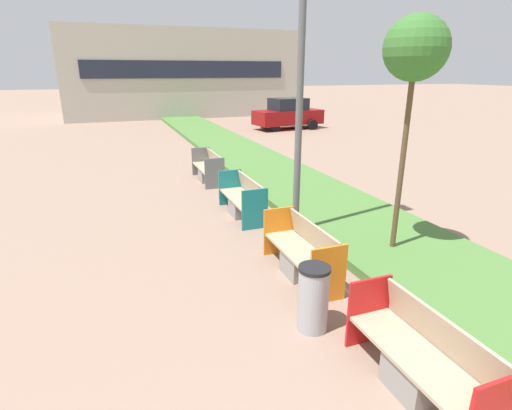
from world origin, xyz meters
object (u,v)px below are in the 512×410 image
Objects in this scene: litter_bin at (313,298)px; street_lamp_post at (303,1)px; bench_teal_frame at (243,201)px; parked_car_distant at (288,114)px; bench_red_frame at (420,364)px; bench_orange_frame at (302,256)px; bench_grey_frame at (209,170)px; sapling_tree_near at (416,51)px.

street_lamp_post reaches higher than litter_bin.
parked_car_distant is at bearing 61.26° from bench_teal_frame.
litter_bin is at bearing 111.57° from bench_red_frame.
litter_bin is 20.31m from parked_car_distant.
bench_teal_frame is 15.84m from parked_car_distant.
bench_grey_frame is (-0.00, 6.75, -0.00)m from bench_orange_frame.
bench_orange_frame is (0.00, 2.89, 0.00)m from bench_red_frame.
street_lamp_post is at bearing -70.30° from bench_teal_frame.
litter_bin is (-0.57, -1.46, 0.12)m from bench_orange_frame.
litter_bin is at bearing -120.76° from parked_car_distant.
parked_car_distant is at bearing 71.83° from sapling_tree_near.
parked_car_distant reaches higher than bench_orange_frame.
bench_red_frame is 6.15m from bench_teal_frame.
bench_orange_frame is at bearing -111.80° from street_lamp_post.
sapling_tree_near is at bearing 55.97° from bench_red_frame.
bench_red_frame is 1.97× the size of litter_bin.
bench_orange_frame is 0.45× the size of sapling_tree_near.
street_lamp_post reaches higher than bench_teal_frame.
bench_orange_frame is 2.03× the size of litter_bin.
bench_grey_frame is 0.44× the size of sapling_tree_near.
bench_red_frame is at bearing -90.01° from bench_orange_frame.
bench_orange_frame is 0.44× the size of parked_car_distant.
litter_bin is (-0.57, -4.71, 0.12)m from bench_teal_frame.
bench_teal_frame is at bearing -89.99° from bench_grey_frame.
street_lamp_post is (0.61, -5.21, 4.26)m from bench_grey_frame.
street_lamp_post is 1.96× the size of sapling_tree_near.
sapling_tree_near reaches higher than bench_teal_frame.
bench_red_frame is at bearing -124.03° from sapling_tree_near.
bench_teal_frame is at bearing 109.70° from street_lamp_post.
bench_teal_frame is 2.05× the size of litter_bin.
bench_orange_frame is 3.25m from bench_teal_frame.
bench_orange_frame is at bearing -90.01° from bench_teal_frame.
bench_teal_frame is at bearing -125.75° from parked_car_distant.
bench_grey_frame is 0.23× the size of street_lamp_post.
bench_grey_frame is 7.72m from sapling_tree_near.
litter_bin is at bearing -148.91° from sapling_tree_near.
sapling_tree_near is at bearing -45.50° from street_lamp_post.
litter_bin is at bearing -96.88° from bench_teal_frame.
bench_grey_frame is at bearing 90.00° from bench_red_frame.
sapling_tree_near is (2.02, 0.10, 3.37)m from bench_orange_frame.
litter_bin reaches higher than bench_teal_frame.
street_lamp_post is (0.61, 4.43, 4.26)m from bench_red_frame.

